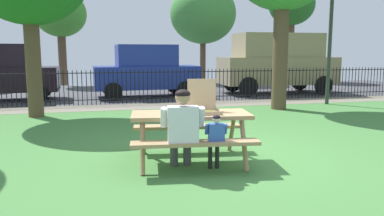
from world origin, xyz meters
The scene contains 15 objects.
ground centered at (0.00, 1.41, -0.01)m, with size 28.00×10.81×0.02m, color #467F3D.
cobblestone_walkway centered at (0.00, 6.11, 0.00)m, with size 28.00×1.40×0.01m, color gray.
street_asphalt centered at (0.00, 10.51, -0.01)m, with size 28.00×7.40×0.01m, color #424247.
picnic_table_foreground centered at (-0.71, -0.19, 0.60)m, with size 1.98×1.70×0.79m.
pizza_box_open centered at (-0.50, -0.20, 0.87)m, with size 0.49×0.50×0.51m.
pizza_slice_on_table centered at (-0.89, -0.05, 0.78)m, with size 0.19×0.21×0.02m.
adult_at_table centered at (-0.95, -0.67, 0.66)m, with size 0.63×0.63×1.19m.
child_at_table centered at (-0.48, -0.76, 0.50)m, with size 0.33×0.32×0.83m.
iron_fence_streetside centered at (0.00, 6.81, 0.57)m, with size 18.25×0.03×1.13m.
lamp_post_walkway centered at (5.24, 5.19, 2.46)m, with size 0.28×0.28×4.02m.
parked_car_left centered at (-0.30, 8.69, 1.01)m, with size 3.97×1.97×1.98m.
parked_car_center centered at (5.14, 8.69, 1.31)m, with size 4.76×2.19×2.46m.
far_tree_midleft centered at (-3.85, 14.80, 3.57)m, with size 2.58×2.58×4.80m.
far_tree_center centered at (3.64, 14.80, 3.79)m, with size 3.64×3.64×5.45m.
far_tree_midright centered at (9.01, 14.80, 4.38)m, with size 2.68×2.68×5.68m.
Camera 1 is at (-2.05, -5.72, 1.69)m, focal length 35.21 mm.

